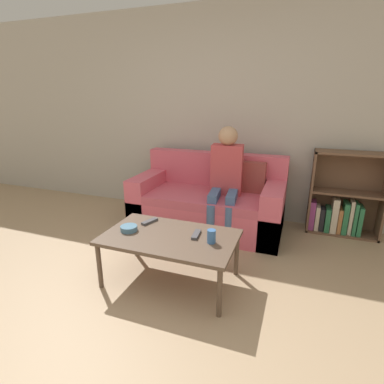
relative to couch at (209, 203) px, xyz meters
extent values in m
plane|color=tan|center=(-0.03, -1.98, -0.30)|extent=(22.00, 22.00, 0.00)
cube|color=#B7B2A8|center=(-0.03, 0.53, 1.00)|extent=(12.00, 0.06, 2.60)
cube|color=#DB5B70|center=(-0.01, -0.04, -0.12)|extent=(1.76, 0.86, 0.36)
cube|color=#C95467|center=(-0.01, -0.13, 0.11)|extent=(1.32, 0.68, 0.10)
cube|color=#DB5B70|center=(-0.01, 0.30, 0.37)|extent=(1.76, 0.18, 0.42)
cube|color=#DB5B70|center=(-0.78, -0.04, 0.01)|extent=(0.22, 0.86, 0.62)
cube|color=#DB5B70|center=(0.76, -0.04, 0.01)|extent=(0.22, 0.86, 0.62)
cube|color=#93423D|center=(0.45, 0.15, 0.34)|extent=(0.36, 0.12, 0.36)
cube|color=brown|center=(1.15, 0.35, 0.18)|extent=(0.02, 0.28, 0.96)
cube|color=brown|center=(1.89, 0.35, 0.18)|extent=(0.02, 0.28, 0.96)
cube|color=brown|center=(1.52, 0.47, 0.18)|extent=(0.77, 0.02, 0.96)
cube|color=brown|center=(1.52, 0.35, -0.29)|extent=(0.77, 0.28, 0.02)
cube|color=brown|center=(1.52, 0.35, 0.20)|extent=(0.72, 0.28, 0.02)
cube|color=brown|center=(1.52, 0.35, 0.65)|extent=(0.77, 0.28, 0.02)
cube|color=#993D84|center=(1.19, 0.33, -0.10)|extent=(0.06, 0.17, 0.34)
cube|color=beige|center=(1.25, 0.33, -0.13)|extent=(0.04, 0.18, 0.29)
cube|color=#232328|center=(1.30, 0.33, -0.14)|extent=(0.05, 0.16, 0.27)
cube|color=#2D7A4C|center=(1.36, 0.34, -0.13)|extent=(0.05, 0.22, 0.28)
cube|color=beige|center=(1.43, 0.34, -0.07)|extent=(0.07, 0.24, 0.41)
cube|color=#B77542|center=(1.49, 0.33, -0.13)|extent=(0.04, 0.20, 0.29)
cube|color=#2D7A4C|center=(1.54, 0.34, -0.09)|extent=(0.05, 0.22, 0.37)
cube|color=beige|center=(1.60, 0.33, -0.07)|extent=(0.04, 0.17, 0.40)
cube|color=#2D7A4C|center=(1.64, 0.33, -0.09)|extent=(0.04, 0.20, 0.38)
cube|color=#2D7A4C|center=(1.69, 0.34, -0.11)|extent=(0.05, 0.20, 0.34)
cylinder|color=brown|center=(-0.49, -1.50, -0.10)|extent=(0.04, 0.04, 0.40)
cylinder|color=brown|center=(0.54, -1.50, -0.10)|extent=(0.04, 0.04, 0.40)
cylinder|color=brown|center=(-0.49, -0.92, -0.10)|extent=(0.04, 0.04, 0.40)
cylinder|color=brown|center=(0.54, -0.92, -0.10)|extent=(0.04, 0.04, 0.40)
cube|color=brown|center=(0.03, -1.21, 0.12)|extent=(1.11, 0.66, 0.03)
cylinder|color=#476693|center=(0.16, -0.46, -0.07)|extent=(0.10, 0.10, 0.46)
cylinder|color=#476693|center=(0.35, -0.44, -0.07)|extent=(0.10, 0.10, 0.46)
cube|color=#476693|center=(0.14, -0.24, 0.20)|extent=(0.14, 0.39, 0.09)
cube|color=#476693|center=(0.33, -0.22, 0.20)|extent=(0.14, 0.39, 0.09)
cube|color=#C6474C|center=(0.21, 0.00, 0.44)|extent=(0.37, 0.24, 0.57)
sphere|color=tan|center=(0.21, 0.00, 0.82)|extent=(0.22, 0.22, 0.22)
cylinder|color=#3D70B2|center=(0.39, -1.22, 0.19)|extent=(0.07, 0.07, 0.11)
cube|color=#47474C|center=(-0.26, -1.03, 0.14)|extent=(0.10, 0.18, 0.02)
cube|color=#47474C|center=(0.23, -1.14, 0.14)|extent=(0.07, 0.17, 0.02)
cylinder|color=teal|center=(-0.34, -1.25, 0.16)|extent=(0.15, 0.15, 0.05)
camera|label=1|loc=(0.98, -3.28, 1.25)|focal=28.00mm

